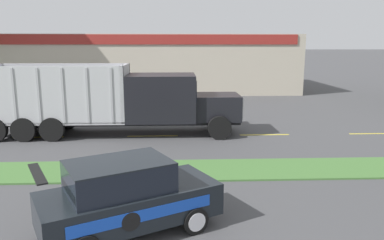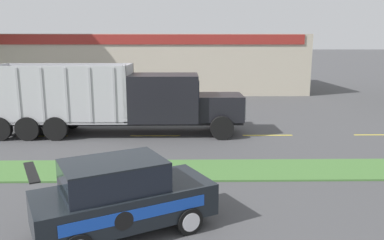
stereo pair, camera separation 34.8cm
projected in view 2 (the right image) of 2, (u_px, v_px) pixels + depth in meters
grass_verge at (176, 170)px, 12.96m from camera, size 120.00×2.18×0.06m
centre_line_3 at (42, 136)px, 17.84m from camera, size 2.40×0.14×0.01m
centre_line_4 at (155, 136)px, 17.93m from camera, size 2.40×0.14×0.01m
centre_line_5 at (268, 135)px, 18.01m from camera, size 2.40×0.14×0.01m
centre_line_6 at (379, 135)px, 18.10m from camera, size 2.40×0.14×0.01m
dump_truck_lead at (139, 102)px, 18.07m from camera, size 11.85×2.80×3.41m
rally_car at (122, 196)px, 8.61m from camera, size 4.39×3.39×1.79m
store_building_backdrop at (145, 62)px, 36.68m from camera, size 28.98×12.10×5.13m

